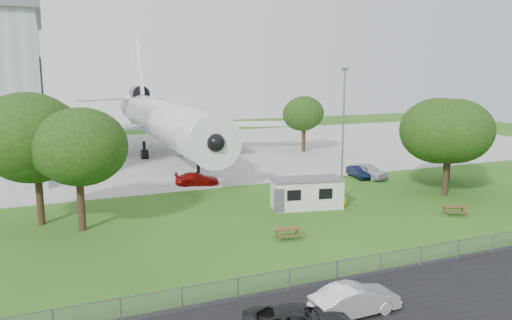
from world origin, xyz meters
name	(u,v)px	position (x,y,z in m)	size (l,w,h in m)	color
ground	(293,229)	(0.00, 0.00, 0.00)	(160.00, 160.00, 0.00)	#407523
asphalt_strip	(405,302)	(0.00, -13.00, 0.01)	(120.00, 8.00, 0.02)	black
concrete_apron	(174,153)	(0.00, 38.00, 0.01)	(120.00, 46.00, 0.03)	#B7B7B2
airliner	(162,119)	(-2.00, 35.86, 5.27)	(46.36, 47.73, 17.69)	white
site_cabin	(307,193)	(3.92, 5.00, 1.31)	(6.96, 3.92, 2.62)	silver
picnic_west	(288,239)	(-1.24, -1.71, 0.00)	(1.80, 1.50, 0.76)	brown
picnic_east	(454,215)	(14.24, -1.78, 0.00)	(1.80, 1.50, 0.76)	brown
fence	(366,277)	(0.00, -9.50, 0.00)	(58.00, 0.04, 1.30)	gray
lamp_mast	(343,136)	(8.20, 6.20, 6.00)	(0.16, 0.16, 12.00)	slate
tree_west_big	(35,141)	(-17.58, 8.79, 6.59)	(8.66, 8.66, 10.93)	#382619
tree_west_small	(78,149)	(-14.72, 5.97, 6.22)	(7.06, 7.06, 9.76)	#382619
tree_east_front	(449,131)	(18.22, 3.65, 6.28)	(7.73, 7.73, 10.15)	#382619
tree_east_back	(450,131)	(23.00, 8.39, 5.52)	(8.74, 8.74, 9.89)	#382619
tree_far_apron	(304,114)	(17.94, 31.88, 5.54)	(5.81, 5.81, 8.47)	#382619
car_centre_sedan	(355,300)	(-3.18, -13.09, 0.76)	(1.60, 4.60, 1.52)	white
car_ne_hatch	(368,171)	(15.96, 12.95, 0.80)	(1.88, 4.68, 1.60)	silver
car_ne_sedan	(359,172)	(15.18, 13.57, 0.65)	(1.38, 3.97, 1.31)	black
car_apron_van	(197,179)	(-2.60, 17.05, 0.66)	(1.85, 4.56, 1.32)	maroon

